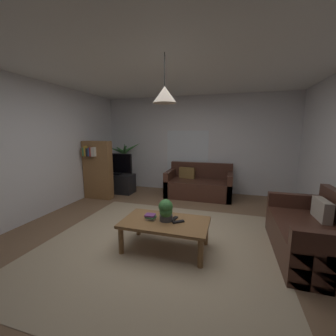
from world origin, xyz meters
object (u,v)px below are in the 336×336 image
at_px(book_on_table_2, 150,215).
at_px(tv_stand, 117,183).
at_px(couch_right_side, 314,236).
at_px(potted_plant_on_table, 166,210).
at_px(book_on_table_0, 151,218).
at_px(bookshelf_corner, 98,169).
at_px(couch_under_window, 199,186).
at_px(book_on_table_1, 151,217).
at_px(remote_on_table_1, 174,219).
at_px(potted_palm_corner, 125,166).
at_px(remote_on_table_0, 178,222).
at_px(pendant_lamp, 165,95).
at_px(tv, 116,164).
at_px(coffee_table, 165,225).

relative_size(book_on_table_2, tv_stand, 0.15).
height_order(couch_right_side, potted_plant_on_table, couch_right_side).
distance_m(book_on_table_0, bookshelf_corner, 2.71).
xyz_separation_m(couch_under_window, book_on_table_1, (-0.29, -2.60, 0.17)).
xyz_separation_m(couch_right_side, remote_on_table_1, (-1.80, -0.30, 0.14)).
bearing_deg(book_on_table_2, couch_right_side, 10.36).
xyz_separation_m(potted_plant_on_table, bookshelf_corner, (-2.27, 1.74, 0.16)).
relative_size(book_on_table_0, potted_palm_corner, 0.09).
relative_size(couch_right_side, potted_palm_corner, 1.08).
xyz_separation_m(book_on_table_0, remote_on_table_0, (0.39, 0.00, -0.00)).
bearing_deg(pendant_lamp, book_on_table_1, -176.44).
xyz_separation_m(book_on_table_0, potted_palm_corner, (-1.90, 2.82, 0.23)).
bearing_deg(pendant_lamp, tv, 132.01).
height_order(book_on_table_1, potted_palm_corner, potted_palm_corner).
bearing_deg(remote_on_table_0, couch_right_side, 65.50).
distance_m(coffee_table, bookshelf_corner, 2.88).
xyz_separation_m(remote_on_table_1, tv_stand, (-2.18, 2.24, -0.17)).
bearing_deg(couch_right_side, remote_on_table_1, -80.52).
bearing_deg(remote_on_table_0, book_on_table_2, -125.36).
height_order(book_on_table_1, bookshelf_corner, bookshelf_corner).
distance_m(coffee_table, pendant_lamp, 1.71).
relative_size(tv_stand, bookshelf_corner, 0.64).
bearing_deg(remote_on_table_1, potted_palm_corner, 140.76).
distance_m(book_on_table_0, remote_on_table_0, 0.39).
xyz_separation_m(book_on_table_2, remote_on_table_0, (0.40, 0.01, -0.05)).
distance_m(book_on_table_0, potted_palm_corner, 3.41).
xyz_separation_m(couch_under_window, remote_on_table_0, (0.10, -2.58, 0.14)).
relative_size(book_on_table_2, remote_on_table_1, 0.83).
bearing_deg(tv_stand, book_on_table_2, -51.41).
bearing_deg(potted_plant_on_table, pendant_lamp, -151.67).
xyz_separation_m(remote_on_table_0, remote_on_table_1, (-0.08, 0.08, 0.00)).
height_order(couch_right_side, book_on_table_1, couch_right_side).
bearing_deg(tv, remote_on_table_0, -45.48).
relative_size(coffee_table, pendant_lamp, 1.99).
relative_size(book_on_table_0, pendant_lamp, 0.21).
xyz_separation_m(book_on_table_0, potted_plant_on_table, (0.22, 0.00, 0.14)).
height_order(couch_under_window, remote_on_table_1, couch_under_window).
bearing_deg(couch_right_side, book_on_table_0, -79.87).
relative_size(remote_on_table_0, pendant_lamp, 0.27).
height_order(remote_on_table_0, remote_on_table_1, same).
bearing_deg(potted_plant_on_table, remote_on_table_0, -0.49).
relative_size(couch_under_window, couch_right_side, 1.08).
xyz_separation_m(book_on_table_0, remote_on_table_1, (0.31, 0.08, -0.00)).
bearing_deg(potted_palm_corner, tv_stand, -86.38).
height_order(book_on_table_0, remote_on_table_1, book_on_table_0).
height_order(remote_on_table_0, pendant_lamp, pendant_lamp).
relative_size(couch_under_window, book_on_table_2, 12.09).
bearing_deg(potted_palm_corner, couch_right_side, -31.42).
bearing_deg(potted_plant_on_table, remote_on_table_1, 38.26).
xyz_separation_m(remote_on_table_0, tv_stand, (-2.26, 2.32, -0.17)).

